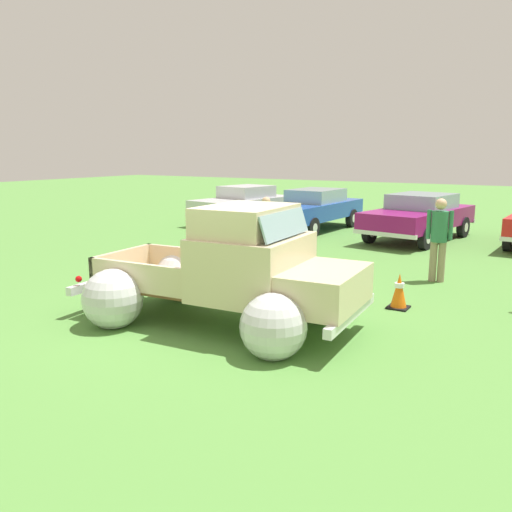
% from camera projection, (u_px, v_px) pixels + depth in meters
% --- Properties ---
extents(ground_plane, '(80.00, 80.00, 0.00)m').
position_uv_depth(ground_plane, '(217.00, 322.00, 8.62)').
color(ground_plane, '#548C3D').
extents(vintage_pickup_truck, '(4.74, 3.00, 1.96)m').
position_uv_depth(vintage_pickup_truck, '(237.00, 279.00, 8.29)').
color(vintage_pickup_truck, black).
rests_on(vintage_pickup_truck, ground).
extents(show_car_0, '(2.47, 4.59, 1.43)m').
position_uv_depth(show_car_0, '(244.00, 203.00, 20.28)').
color(show_car_0, black).
rests_on(show_car_0, ground).
extents(show_car_1, '(2.00, 4.79, 1.43)m').
position_uv_depth(show_car_1, '(314.00, 208.00, 18.50)').
color(show_car_1, black).
rests_on(show_car_1, ground).
extents(show_car_2, '(2.65, 4.86, 1.43)m').
position_uv_depth(show_car_2, '(419.00, 215.00, 16.45)').
color(show_car_2, black).
rests_on(show_car_2, ground).
extents(spectator_1, '(0.54, 0.39, 1.77)m').
position_uv_depth(spectator_1, '(439.00, 234.00, 11.10)').
color(spectator_1, gray).
rests_on(spectator_1, ground).
extents(spectator_2, '(0.49, 0.47, 1.63)m').
position_uv_depth(spectator_2, '(266.00, 225.00, 13.18)').
color(spectator_2, black).
rests_on(spectator_2, ground).
extents(lane_cone_0, '(0.36, 0.36, 0.63)m').
position_uv_depth(lane_cone_0, '(399.00, 291.00, 9.31)').
color(lane_cone_0, black).
rests_on(lane_cone_0, ground).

